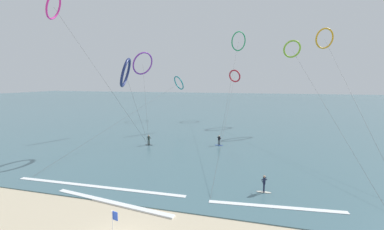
# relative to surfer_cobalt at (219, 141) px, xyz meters

# --- Properties ---
(sea_water) EXTENTS (400.00, 200.00, 0.08)m
(sea_water) POSITION_rel_surfer_cobalt_xyz_m (-2.86, 78.27, -0.78)
(sea_water) COLOR #476B75
(sea_water) RESTS_ON ground
(surfer_cobalt) EXTENTS (1.40, 0.73, 1.70)m
(surfer_cobalt) POSITION_rel_surfer_cobalt_xyz_m (0.00, 0.00, 0.00)
(surfer_cobalt) COLOR #2647B7
(surfer_cobalt) RESTS_ON ground
(surfer_charcoal) EXTENTS (1.40, 0.64, 1.70)m
(surfer_charcoal) POSITION_rel_surfer_cobalt_xyz_m (-11.32, -2.78, 0.00)
(surfer_charcoal) COLOR black
(surfer_charcoal) RESTS_ON ground
(surfer_ivory) EXTENTS (1.40, 0.61, 1.70)m
(surfer_ivory) POSITION_rel_surfer_cobalt_xyz_m (6.78, -16.30, 0.00)
(surfer_ivory) COLOR silver
(surfer_ivory) RESTS_ON ground
(kite_lime) EXTENTS (4.89, 49.99, 21.11)m
(kite_lime) POSITION_rel_surfer_cobalt_xyz_m (14.15, 30.52, 17.99)
(kite_lime) COLOR #8CC62D
(kite_lime) RESTS_ON ground
(kite_violet) EXTENTS (7.59, 12.68, 16.45)m
(kite_violet) POSITION_rel_surfer_cobalt_xyz_m (-16.87, 7.24, 13.33)
(kite_violet) COLOR purple
(kite_violet) RESTS_ON ground
(kite_teal) EXTENTS (4.75, 48.51, 12.04)m
(kite_teal) POSITION_rel_surfer_cobalt_xyz_m (-15.61, 27.00, 9.24)
(kite_teal) COLOR teal
(kite_teal) RESTS_ON ground
(kite_amber) EXTENTS (4.54, 41.45, 22.34)m
(kite_amber) POSITION_rel_surfer_cobalt_xyz_m (19.92, 22.86, 19.19)
(kite_amber) COLOR orange
(kite_amber) RESTS_ON ground
(kite_magenta) EXTENTS (11.14, 9.93, 22.41)m
(kite_magenta) POSITION_rel_surfer_cobalt_xyz_m (-21.05, -10.69, 19.78)
(kite_magenta) COLOR #CC288E
(kite_magenta) RESTS_ON ground
(kite_navy) EXTENTS (3.52, 5.70, 14.09)m
(kite_navy) POSITION_rel_surfer_cobalt_xyz_m (-13.29, -6.08, 11.06)
(kite_navy) COLOR navy
(kite_navy) RESTS_ON ground
(kite_crimson) EXTENTS (4.58, 52.68, 13.84)m
(kite_crimson) POSITION_rel_surfer_cobalt_xyz_m (-0.53, 31.85, 11.16)
(kite_crimson) COLOR red
(kite_crimson) RESTS_ON ground
(kite_emerald) EXTENTS (3.68, 23.63, 22.24)m
(kite_emerald) POSITION_rel_surfer_cobalt_xyz_m (1.12, 21.53, 19.11)
(kite_emerald) COLOR #199351
(kite_emerald) RESTS_ON ground
(beach_flag) EXTENTS (0.47, 0.14, 2.23)m
(beach_flag) POSITION_rel_surfer_cobalt_xyz_m (-3.01, -26.42, 0.67)
(beach_flag) COLOR silver
(beach_flag) RESTS_ON ground
(wave_crest_near) EXTENTS (12.27, 2.19, 0.12)m
(wave_crest_near) POSITION_rel_surfer_cobalt_xyz_m (-6.26, -21.75, -0.76)
(wave_crest_near) COLOR white
(wave_crest_near) RESTS_ON ground
(wave_crest_mid) EXTENTS (18.64, 0.87, 0.12)m
(wave_crest_mid) POSITION_rel_surfer_cobalt_xyz_m (-9.51, -19.29, -0.76)
(wave_crest_mid) COLOR white
(wave_crest_mid) RESTS_ON ground
(wave_crest_far) EXTENTS (11.34, 1.49, 0.12)m
(wave_crest_far) POSITION_rel_surfer_cobalt_xyz_m (7.70, -18.98, -0.76)
(wave_crest_far) COLOR white
(wave_crest_far) RESTS_ON ground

